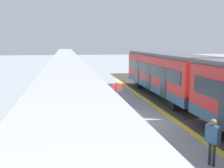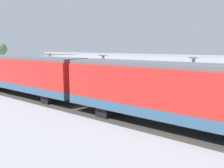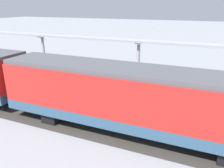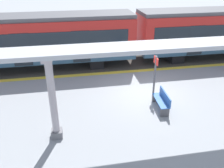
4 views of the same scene
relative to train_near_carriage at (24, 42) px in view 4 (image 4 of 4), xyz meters
name	(u,v)px [view 4 (image 4 of 4)]	position (x,y,z in m)	size (l,w,h in m)	color
ground_plane	(146,94)	(4.87, 6.72, -1.83)	(176.00, 176.00, 0.00)	gray
tactile_edge_strip	(132,71)	(1.79, 6.72, -1.83)	(0.39, 37.42, 0.01)	yellow
trackbed	(125,62)	(-0.01, 6.72, -1.83)	(3.20, 49.42, 0.01)	#38332D
train_near_carriage	(24,42)	(0.00, 0.00, 0.00)	(2.65, 14.19, 3.48)	red
canopy_pillar_second	(53,99)	(7.70, 2.06, -0.07)	(1.10, 0.44, 3.48)	slate
canopy_beam	(171,46)	(7.70, 6.54, 1.73)	(1.20, 29.83, 0.16)	#A8AAB2
bench_near_end	(162,100)	(6.44, 6.99, -1.39)	(1.52, 0.53, 0.86)	#2B58A4
platform_info_sign	(155,72)	(5.09, 7.03, -0.51)	(0.56, 0.10, 2.20)	#4C4C51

